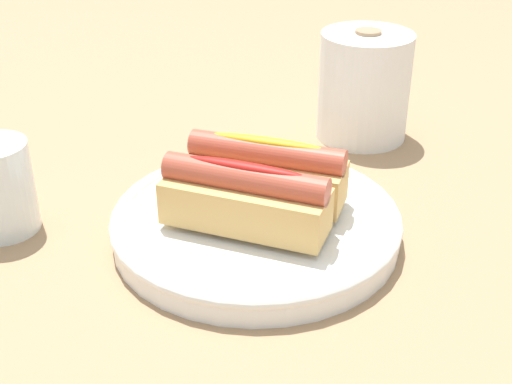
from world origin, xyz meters
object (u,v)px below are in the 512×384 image
Objects in this scene: serving_bowl at (256,223)px; hotdog_back at (266,172)px; paper_towel_roll at (364,86)px; hotdog_front at (245,198)px.

hotdog_back is (0.00, 0.03, 0.04)m from serving_bowl.
serving_bowl is 2.04× the size of paper_towel_roll.
hotdog_back reaches higher than serving_bowl.
serving_bowl is 1.76× the size of hotdog_front.
paper_towel_roll is at bearing 73.94° from hotdog_front.
hotdog_front is at bearing -98.43° from hotdog_back.
paper_towel_roll is (0.08, 0.28, 0.01)m from hotdog_front.
serving_bowl is at bearing -98.43° from hotdog_back.
hotdog_front and hotdog_back have the same top height.
paper_towel_roll reaches higher than hotdog_back.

